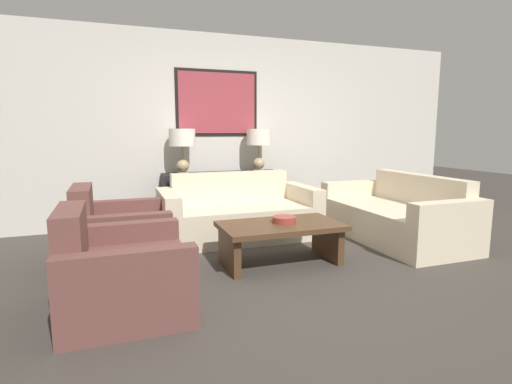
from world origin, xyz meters
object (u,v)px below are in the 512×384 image
object	(u,v)px
table_lamp_right	(259,141)
decorative_bowl	(284,219)
armchair_near_back_wall	(118,236)
table_lamp_left	(182,142)
coffee_table	(281,234)
armchair_near_camera	(121,275)
couch_by_back_wall	(238,215)
console_table	(223,198)
couch_by_side	(396,217)

from	to	relation	value
table_lamp_right	decorative_bowl	xyz separation A→B (m)	(-0.40, -1.82, -0.73)
decorative_bowl	armchair_near_back_wall	size ratio (longest dim) A/B	0.25
table_lamp_left	armchair_near_back_wall	bearing A→B (deg)	-124.47
coffee_table	armchair_near_camera	size ratio (longest dim) A/B	1.24
couch_by_back_wall	console_table	bearing A→B (deg)	90.00
decorative_bowl	couch_by_back_wall	bearing A→B (deg)	97.40
armchair_near_back_wall	couch_by_back_wall	bearing A→B (deg)	20.98
console_table	armchair_near_back_wall	distance (m)	1.91
couch_by_back_wall	couch_by_side	size ratio (longest dim) A/B	1.00
table_lamp_left	table_lamp_right	distance (m)	1.09
couch_by_side	armchair_near_camera	bearing A→B (deg)	-163.62
couch_by_back_wall	armchair_near_camera	distance (m)	2.21
coffee_table	armchair_near_back_wall	size ratio (longest dim) A/B	1.24
console_table	table_lamp_left	world-z (taller)	table_lamp_left
couch_by_side	armchair_near_camera	size ratio (longest dim) A/B	1.97
couch_by_side	coffee_table	size ratio (longest dim) A/B	1.59
console_table	table_lamp_left	bearing A→B (deg)	180.00
table_lamp_left	couch_by_back_wall	world-z (taller)	table_lamp_left
table_lamp_left	armchair_near_back_wall	world-z (taller)	table_lamp_left
table_lamp_left	armchair_near_camera	world-z (taller)	table_lamp_left
console_table	armchair_near_camera	xyz separation A→B (m)	(-1.42, -2.43, -0.10)
armchair_near_back_wall	table_lamp_right	bearing A→B (deg)	33.01
table_lamp_right	couch_by_side	world-z (taller)	table_lamp_right
table_lamp_right	coffee_table	bearing A→B (deg)	-103.75
console_table	table_lamp_right	distance (m)	0.97
coffee_table	decorative_bowl	distance (m)	0.15
table_lamp_right	armchair_near_back_wall	size ratio (longest dim) A/B	0.63
table_lamp_right	couch_by_side	bearing A→B (deg)	-50.23
table_lamp_left	coffee_table	xyz separation A→B (m)	(0.64, -1.85, -0.86)
console_table	couch_by_back_wall	size ratio (longest dim) A/B	0.87
couch_by_side	table_lamp_left	bearing A→B (deg)	147.42
console_table	couch_by_back_wall	distance (m)	0.74
couch_by_back_wall	armchair_near_back_wall	xyz separation A→B (m)	(-1.42, -0.55, 0.00)
console_table	coffee_table	world-z (taller)	console_table
coffee_table	couch_by_back_wall	bearing A→B (deg)	94.66
decorative_bowl	console_table	bearing A→B (deg)	94.45
table_lamp_left	table_lamp_right	xyz separation A→B (m)	(1.09, 0.00, 0.00)
decorative_bowl	couch_by_side	bearing A→B (deg)	11.63
decorative_bowl	armchair_near_back_wall	world-z (taller)	armchair_near_back_wall
console_table	decorative_bowl	xyz separation A→B (m)	(0.14, -1.82, 0.07)
table_lamp_left	coffee_table	bearing A→B (deg)	-71.05
armchair_near_back_wall	armchair_near_camera	world-z (taller)	same
table_lamp_left	armchair_near_camera	size ratio (longest dim) A/B	0.63
armchair_near_back_wall	armchair_near_camera	size ratio (longest dim) A/B	1.00
console_table	decorative_bowl	distance (m)	1.83
table_lamp_left	armchair_near_back_wall	distance (m)	1.79
couch_by_side	coffee_table	bearing A→B (deg)	-167.76
coffee_table	armchair_near_camera	bearing A→B (deg)	-159.19
coffee_table	armchair_near_camera	distance (m)	1.62
couch_by_side	armchair_near_camera	xyz separation A→B (m)	(-3.20, -0.94, 0.00)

